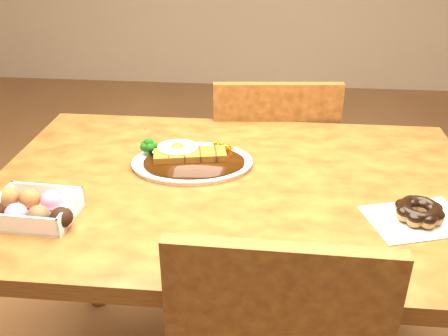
# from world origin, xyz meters

# --- Properties ---
(table) EXTENTS (1.20, 0.80, 0.75)m
(table) POSITION_xyz_m (0.00, 0.00, 0.65)
(table) COLOR #542710
(table) RESTS_ON ground
(chair_far) EXTENTS (0.46, 0.46, 0.87)m
(chair_far) POSITION_xyz_m (0.09, 0.54, 0.48)
(chair_far) COLOR #542710
(chair_far) RESTS_ON ground
(katsu_curry_plate) EXTENTS (0.33, 0.26, 0.06)m
(katsu_curry_plate) POSITION_xyz_m (-0.12, 0.08, 0.77)
(katsu_curry_plate) COLOR white
(katsu_curry_plate) RESTS_ON table
(donut_box) EXTENTS (0.20, 0.14, 0.05)m
(donut_box) POSITION_xyz_m (-0.42, -0.20, 0.77)
(donut_box) COLOR white
(donut_box) RESTS_ON table
(pon_de_ring) EXTENTS (0.24, 0.20, 0.04)m
(pon_de_ring) POSITION_xyz_m (0.41, -0.13, 0.77)
(pon_de_ring) COLOR silver
(pon_de_ring) RESTS_ON table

